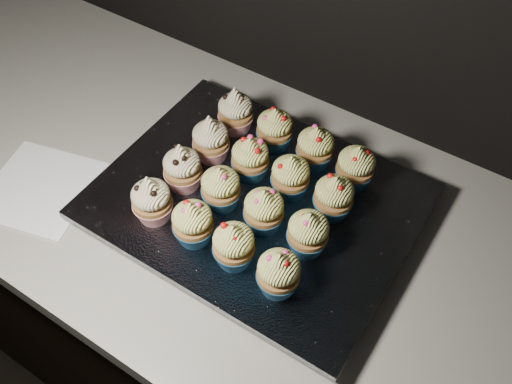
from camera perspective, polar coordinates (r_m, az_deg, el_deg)
cabinet at (r=1.35m, az=1.02°, el=-14.64°), size 2.40×0.60×0.86m
worktop at (r=0.96m, az=1.39°, el=-3.34°), size 2.44×0.64×0.04m
napkin at (r=1.04m, az=-20.76°, el=0.34°), size 0.21×0.21×0.00m
baking_tray at (r=0.94m, az=0.00°, el=-1.50°), size 0.46×0.35×0.02m
foil_lining at (r=0.93m, az=0.00°, el=-0.86°), size 0.50×0.39×0.01m
cupcake_0 at (r=0.88m, az=-10.40°, el=-0.77°), size 0.06×0.06×0.10m
cupcake_1 at (r=0.85m, az=-6.34°, el=-3.07°), size 0.06×0.06×0.08m
cupcake_2 at (r=0.82m, az=-2.24°, el=-5.35°), size 0.06×0.06×0.08m
cupcake_3 at (r=0.80m, az=2.27°, el=-8.08°), size 0.06×0.06×0.08m
cupcake_4 at (r=0.92m, az=-7.38°, el=2.41°), size 0.06×0.06×0.10m
cupcake_5 at (r=0.89m, az=-3.55°, el=0.41°), size 0.06×0.06×0.08m
cupcake_6 at (r=0.86m, az=0.79°, el=-1.82°), size 0.06×0.06×0.08m
cupcake_7 at (r=0.84m, az=5.22°, el=-4.08°), size 0.06×0.06×0.08m
cupcake_8 at (r=0.96m, az=-4.56°, el=5.25°), size 0.06×0.06×0.10m
cupcake_9 at (r=0.93m, az=-0.58°, el=3.37°), size 0.06×0.06×0.08m
cupcake_10 at (r=0.90m, az=3.46°, el=1.57°), size 0.06×0.06×0.08m
cupcake_11 at (r=0.88m, az=7.76°, el=-0.49°), size 0.06×0.06×0.08m
cupcake_12 at (r=1.00m, az=-2.06°, el=8.06°), size 0.06×0.06×0.10m
cupcake_13 at (r=0.98m, az=1.87°, el=6.30°), size 0.06×0.06×0.08m
cupcake_14 at (r=0.95m, az=5.93°, el=4.44°), size 0.06×0.06×0.08m
cupcake_15 at (r=0.93m, az=9.93°, el=2.49°), size 0.06×0.06×0.08m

